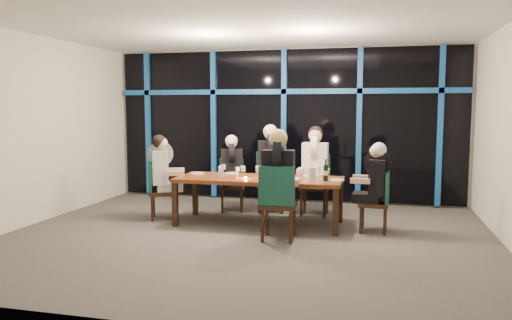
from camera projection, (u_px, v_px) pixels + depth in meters
The scene contains 29 objects.
room at pixel (246, 95), 6.94m from camera, with size 7.04×7.00×3.02m.
window_wall at pixel (285, 123), 9.82m from camera, with size 6.86×0.43×2.94m.
dining_table at pixel (259, 182), 7.86m from camera, with size 2.60×1.00×0.75m.
chair_far_left at pixel (232, 182), 8.99m from camera, with size 0.54×0.54×0.93m.
chair_far_mid at pixel (270, 178), 8.93m from camera, with size 0.60×0.60×1.06m.
chair_far_right at pixel (315, 181), 8.63m from camera, with size 0.48×0.48×1.04m.
chair_end_left at pixel (158, 187), 8.26m from camera, with size 0.58×0.58×0.96m.
chair_end_right at pixel (379, 198), 7.37m from camera, with size 0.44×0.44×0.92m.
chair_near_mid at pixel (278, 199), 6.87m from camera, with size 0.52×0.52×1.06m.
diner_far_left at pixel (232, 162), 8.87m from camera, with size 0.55×0.63×0.91m.
diner_far_mid at pixel (270, 155), 8.80m from camera, with size 0.61×0.71×1.03m.
diner_far_right at pixel (315, 158), 8.50m from camera, with size 0.52×0.65×1.02m.
diner_end_left at pixel (163, 164), 8.23m from camera, with size 0.66×0.59×0.93m.
diner_end_right at pixel (375, 174), 7.35m from camera, with size 0.58×0.47×0.89m.
diner_near_mid at pixel (279, 168), 6.92m from camera, with size 0.54×0.67×1.03m.
plate_far_left at pixel (232, 173), 8.32m from camera, with size 0.24×0.24×0.01m, color white.
plate_far_mid at pixel (272, 174), 8.27m from camera, with size 0.24×0.24×0.01m, color white.
plate_far_right at pixel (310, 176), 7.98m from camera, with size 0.24×0.24×0.01m, color white.
plate_end_left at pixel (197, 173), 8.32m from camera, with size 0.24×0.24×0.01m, color white.
plate_end_right at pixel (336, 180), 7.52m from camera, with size 0.24×0.24×0.01m, color white.
plate_near_mid at pixel (284, 180), 7.50m from camera, with size 0.24×0.24×0.01m, color white.
wine_bottle at pixel (326, 172), 7.50m from camera, with size 0.08×0.08×0.33m.
water_pitcher at pixel (311, 174), 7.54m from camera, with size 0.12×0.11×0.20m.
tea_light at pixel (246, 178), 7.73m from camera, with size 0.05×0.05×0.03m, color #FFB04C.
wine_glass_a at pixel (237, 170), 7.83m from camera, with size 0.07×0.07×0.17m.
wine_glass_b at pixel (266, 169), 7.89m from camera, with size 0.07×0.07×0.18m.
wine_glass_c at pixel (289, 171), 7.72m from camera, with size 0.06×0.06×0.16m.
wine_glass_d at pixel (223, 168), 8.02m from camera, with size 0.07×0.07×0.19m.
wine_glass_e at pixel (319, 169), 7.81m from camera, with size 0.07×0.07×0.19m.
Camera 1 is at (1.82, -6.76, 1.85)m, focal length 35.00 mm.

